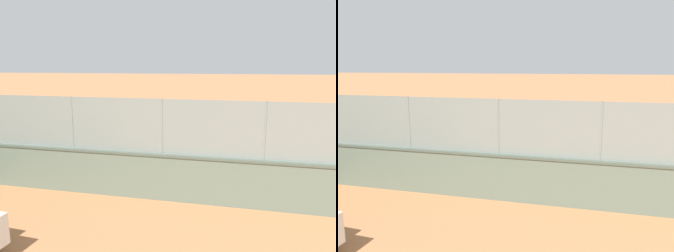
% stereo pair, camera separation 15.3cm
% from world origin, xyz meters
% --- Properties ---
extents(ground_plane, '(260.00, 260.00, 0.00)m').
position_xyz_m(ground_plane, '(0.00, 0.00, 0.00)').
color(ground_plane, '#B27247').
extents(perimeter_wall, '(28.95, 0.56, 1.56)m').
position_xyz_m(perimeter_wall, '(0.98, 12.69, 0.79)').
color(perimeter_wall, slate).
rests_on(perimeter_wall, ground_plane).
extents(fence_panel_on_wall, '(28.44, 0.29, 1.78)m').
position_xyz_m(fence_panel_on_wall, '(0.98, 12.69, 2.45)').
color(fence_panel_on_wall, gray).
rests_on(fence_panel_on_wall, perimeter_wall).
extents(player_foreground_swinging, '(1.22, 0.71, 1.51)m').
position_xyz_m(player_foreground_swinging, '(-4.34, -0.51, 0.88)').
color(player_foreground_swinging, black).
rests_on(player_foreground_swinging, ground_plane).
extents(player_baseline_waiting, '(1.00, 0.77, 1.54)m').
position_xyz_m(player_baseline_waiting, '(5.00, 6.16, 0.91)').
color(player_baseline_waiting, black).
rests_on(player_baseline_waiting, ground_plane).
extents(sports_ball, '(0.14, 0.14, 0.14)m').
position_xyz_m(sports_ball, '(-3.71, 0.48, 0.07)').
color(sports_ball, yellow).
rests_on(sports_ball, ground_plane).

